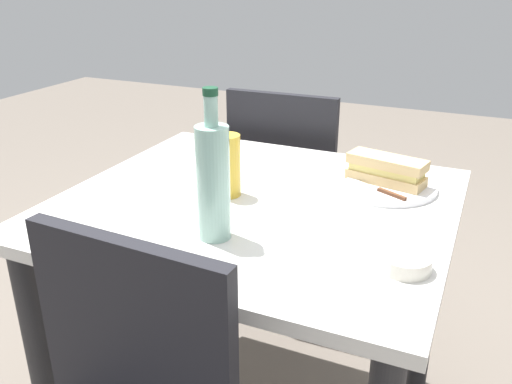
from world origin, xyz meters
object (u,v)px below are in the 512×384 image
(baguette_sandwich_near, at_px, (386,170))
(olive_bowl, at_px, (406,262))
(chair_near, at_px, (289,188))
(plate_near, at_px, (385,185))
(water_bottle, at_px, (212,180))
(dining_table, at_px, (256,245))
(knife_near, at_px, (379,190))
(beer_glass, at_px, (227,166))

(baguette_sandwich_near, height_order, olive_bowl, baguette_sandwich_near)
(chair_near, distance_m, baguette_sandwich_near, 0.65)
(chair_near, bearing_deg, plate_near, 134.70)
(plate_near, height_order, water_bottle, water_bottle)
(dining_table, bearing_deg, plate_near, -142.98)
(plate_near, bearing_deg, knife_near, 87.69)
(baguette_sandwich_near, bearing_deg, plate_near, 180.00)
(chair_near, xyz_separation_m, baguette_sandwich_near, (-0.41, 0.42, 0.28))
(plate_near, xyz_separation_m, beer_glass, (0.34, 0.20, 0.07))
(chair_near, relative_size, knife_near, 5.22)
(baguette_sandwich_near, height_order, knife_near, baguette_sandwich_near)
(knife_near, distance_m, beer_glass, 0.37)
(baguette_sandwich_near, height_order, water_bottle, water_bottle)
(dining_table, height_order, chair_near, chair_near)
(chair_near, distance_m, water_bottle, 0.91)
(olive_bowl, bearing_deg, chair_near, -56.59)
(water_bottle, bearing_deg, chair_near, -80.40)
(water_bottle, bearing_deg, dining_table, -90.70)
(dining_table, relative_size, chair_near, 1.07)
(plate_near, relative_size, baguette_sandwich_near, 1.26)
(chair_near, distance_m, olive_bowl, 0.99)
(water_bottle, bearing_deg, olive_bowl, -176.00)
(knife_near, bearing_deg, plate_near, -92.31)
(baguette_sandwich_near, relative_size, olive_bowl, 2.13)
(olive_bowl, bearing_deg, beer_glass, -21.53)
(baguette_sandwich_near, xyz_separation_m, olive_bowl, (-0.12, 0.39, -0.03))
(beer_glass, bearing_deg, chair_near, -83.86)
(water_bottle, xyz_separation_m, beer_glass, (0.07, -0.21, -0.05))
(chair_near, relative_size, beer_glass, 5.63)
(baguette_sandwich_near, distance_m, water_bottle, 0.50)
(beer_glass, distance_m, olive_bowl, 0.50)
(chair_near, relative_size, plate_near, 3.33)
(beer_glass, bearing_deg, olive_bowl, 158.47)
(chair_near, bearing_deg, dining_table, 103.01)
(water_bottle, bearing_deg, beer_glass, -70.65)
(dining_table, distance_m, plate_near, 0.36)
(dining_table, xyz_separation_m, beer_glass, (0.08, 0.00, 0.20))
(baguette_sandwich_near, bearing_deg, beer_glass, 30.59)
(chair_near, xyz_separation_m, water_bottle, (-0.14, 0.83, 0.35))
(knife_near, relative_size, water_bottle, 0.53)
(dining_table, bearing_deg, baguette_sandwich_near, -142.98)
(knife_near, bearing_deg, water_bottle, 52.60)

